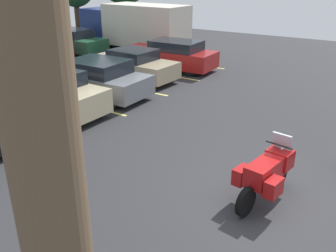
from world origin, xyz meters
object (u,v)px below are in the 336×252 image
at_px(car_red, 170,55).
at_px(box_truck, 135,25).
at_px(car_champagne, 49,93).
at_px(car_far_maroon, 36,47).
at_px(motorcycle_touring, 267,172).
at_px(car_tan, 132,65).
at_px(car_far_green, 71,41).
at_px(car_grey, 96,79).
at_px(utility_pole, 50,191).

height_order(car_red, box_truck, box_truck).
bearing_deg(car_champagne, car_far_maroon, 53.97).
distance_m(motorcycle_touring, car_tan, 10.35).
bearing_deg(box_truck, motorcycle_touring, -133.10).
bearing_deg(car_far_green, car_far_maroon, -178.93).
bearing_deg(motorcycle_touring, car_tan, 54.25).
bearing_deg(box_truck, car_champagne, -157.04).
bearing_deg(car_champagne, car_grey, -1.08).
bearing_deg(car_tan, motorcycle_touring, -125.75).
distance_m(box_truck, utility_pole, 22.80).
height_order(car_far_green, box_truck, box_truck).
bearing_deg(car_red, utility_pole, -148.71).
height_order(car_far_maroon, car_far_green, car_far_maroon).
distance_m(car_champagne, box_truck, 11.75).
bearing_deg(utility_pole, car_far_green, 47.19).
bearing_deg(car_tan, car_red, -6.82).
distance_m(motorcycle_touring, car_champagne, 8.16).
relative_size(motorcycle_touring, car_far_green, 0.45).
height_order(car_tan, box_truck, box_truck).
xyz_separation_m(car_red, box_truck, (3.10, 4.59, 0.79)).
relative_size(car_far_green, utility_pole, 0.62).
distance_m(car_champagne, car_grey, 2.31).
bearing_deg(utility_pole, car_red, 31.29).
bearing_deg(car_grey, car_red, 0.32).
bearing_deg(car_far_maroon, car_tan, -92.33).
xyz_separation_m(car_grey, box_truck, (8.49, 4.62, 0.78)).
relative_size(car_grey, car_tan, 1.00).
relative_size(car_red, car_far_green, 1.06).
bearing_deg(box_truck, car_grey, -151.44).
distance_m(motorcycle_touring, car_far_maroon, 16.59).
xyz_separation_m(car_red, car_far_green, (0.23, 7.31, -0.03)).
bearing_deg(car_champagne, car_far_green, 42.63).
bearing_deg(car_grey, car_far_green, 52.58).
xyz_separation_m(car_far_maroon, utility_pole, (-12.55, -16.36, 3.12)).
bearing_deg(car_far_green, car_champagne, -137.37).
bearing_deg(car_grey, car_champagne, 178.92).
relative_size(car_tan, car_red, 0.89).
xyz_separation_m(car_grey, car_far_maroon, (2.96, 7.29, 0.03)).
bearing_deg(motorcycle_touring, car_champagne, 82.57).
distance_m(car_tan, utility_pole, 15.79).
distance_m(motorcycle_touring, box_truck, 17.37).
relative_size(motorcycle_touring, utility_pole, 0.28).
bearing_deg(utility_pole, car_far_maroon, 52.51).
relative_size(motorcycle_touring, box_truck, 0.29).
bearing_deg(car_grey, box_truck, 28.56).
bearing_deg(car_tan, car_far_green, 67.20).
relative_size(car_grey, box_truck, 0.60).
xyz_separation_m(car_tan, car_red, (2.70, -0.32, 0.03)).
xyz_separation_m(car_far_green, utility_pole, (-15.20, -16.41, 3.19)).
bearing_deg(car_red, car_grey, -179.68).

